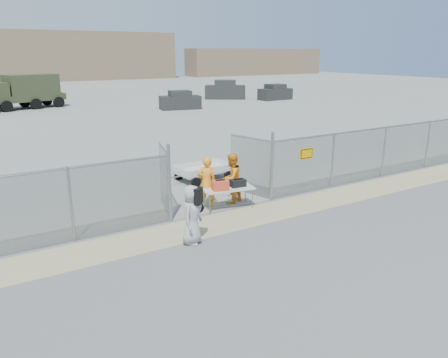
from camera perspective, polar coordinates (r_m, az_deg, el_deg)
ground at (r=13.45m, az=4.45°, el=-6.55°), size 160.00×160.00×0.00m
tarmac_inside at (r=52.80m, az=-23.45°, el=9.28°), size 160.00×80.00×0.01m
dirt_strip at (r=14.21m, az=2.10°, el=-5.20°), size 44.00×1.60×0.01m
distant_hills at (r=88.89m, az=-24.08°, el=14.43°), size 140.00×6.00×9.00m
chain_link_fence at (r=14.66m, az=0.00°, el=0.00°), size 40.00×0.20×2.20m
folding_table at (r=15.00m, az=0.57°, el=-2.54°), size 1.85×1.02×0.74m
orange_bag at (r=14.61m, az=-0.50°, el=-0.84°), size 0.61×0.48×0.33m
black_duffel at (r=15.01m, az=1.83°, el=-0.53°), size 0.55×0.35×0.25m
security_worker_left at (r=14.97m, az=-2.29°, el=-0.44°), size 0.78×0.65×1.81m
security_worker_right at (r=15.43m, az=0.97°, el=0.08°), size 1.08×0.97×1.81m
visitor at (r=12.21m, az=-4.22°, el=-4.67°), size 0.99×0.96×1.71m
utility_trailer at (r=18.37m, az=-2.69°, el=0.95°), size 3.12×1.82×0.73m
military_truck at (r=46.24m, az=-24.38°, el=10.35°), size 7.08×4.14×3.18m
parked_vehicle_near at (r=41.96m, az=-5.76°, el=10.21°), size 4.03×2.44×1.70m
parked_vehicle_mid at (r=51.25m, az=0.16°, el=11.58°), size 5.00×4.20×2.08m
parked_vehicle_far at (r=50.51m, az=6.71°, el=11.20°), size 3.85×1.85×1.72m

